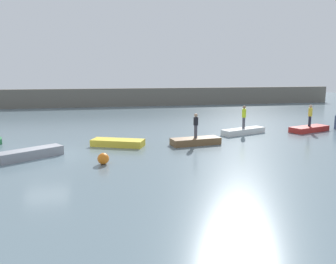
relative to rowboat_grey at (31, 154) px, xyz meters
name	(u,v)px	position (x,y,z in m)	size (l,w,h in m)	color
ground_plane	(45,156)	(0.72, 0.26, -0.27)	(120.00, 120.00, 0.00)	slate
embankment_wall	(75,98)	(0.72, 29.29, 1.03)	(80.00, 1.20, 2.60)	#666056
rowboat_grey	(31,154)	(0.00, 0.00, 0.00)	(3.57, 1.01, 0.54)	gray
rowboat_yellow	(118,143)	(5.10, 2.24, -0.05)	(3.48, 1.23, 0.45)	gold
rowboat_brown	(196,141)	(10.33, 1.58, -0.04)	(3.39, 1.14, 0.47)	brown
rowboat_white	(243,131)	(15.24, 4.66, -0.05)	(3.96, 0.98, 0.45)	white
rowboat_red	(309,129)	(21.12, 4.60, -0.05)	(3.67, 1.24, 0.44)	red
person_dark_shirt	(196,124)	(10.33, 1.58, 1.13)	(0.32, 0.32, 1.67)	#4C4C56
person_hiviz_shirt	(244,116)	(15.24, 4.66, 1.20)	(0.32, 0.32, 1.83)	#4C4C56
person_yellow_shirt	(310,114)	(21.12, 4.60, 1.17)	(0.32, 0.32, 1.79)	#232838
mooring_buoy	(103,159)	(4.05, -2.20, 0.04)	(0.62, 0.62, 0.62)	orange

